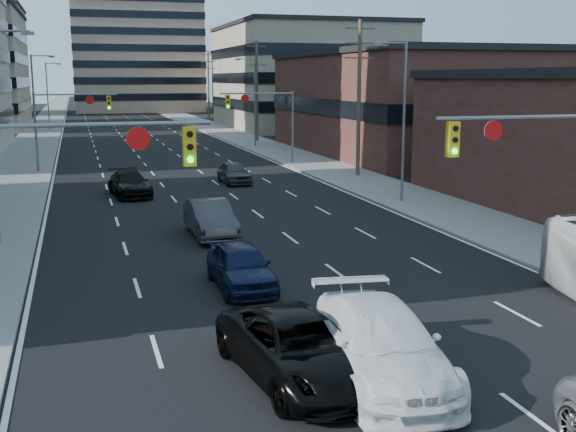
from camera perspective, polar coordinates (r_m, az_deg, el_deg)
The scene contains 24 objects.
ground at distance 15.67m, azimuth 13.16°, elevation -16.09°, with size 400.00×400.00×0.00m, color black.
road_surface at distance 142.42m, azimuth -13.57°, elevation 7.74°, with size 18.00×300.00×0.02m, color black.
sidewalk_left at distance 142.31m, azimuth -18.24°, elevation 7.53°, with size 5.00×300.00×0.15m, color slate.
sidewalk_right at distance 143.45m, azimuth -8.94°, elevation 7.96°, with size 5.00×300.00×0.15m, color slate.
storefront_right_mid at distance 69.47m, azimuth 10.40°, elevation 8.60°, with size 20.00×30.00×9.00m, color #472119.
office_right_far at distance 105.09m, azimuth 1.49°, elevation 10.85°, with size 22.00×28.00×14.00m, color gray.
bg_block_right at distance 147.36m, azimuth -0.95°, elevation 10.46°, with size 22.00×22.00×12.00m, color gray.
signal_near_left at distance 20.25m, azimuth -17.18°, elevation 2.71°, with size 6.59×0.33×6.00m.
signal_near_right at distance 24.94m, azimuth 19.57°, elevation 4.02°, with size 6.59×0.33×6.00m.
signal_far_left at distance 57.13m, azimuth -17.04°, elevation 7.66°, with size 6.09×0.33×6.00m.
signal_far_right at distance 59.01m, azimuth -1.82°, elevation 8.21°, with size 6.09×0.33×6.00m.
utility_pole_block at distance 51.82m, azimuth 5.63°, elevation 9.43°, with size 2.20×0.28×11.00m.
utility_pole_midblock at distance 80.43m, azimuth -2.47°, elevation 9.96°, with size 2.20×0.28×11.00m.
utility_pole_distant at distance 109.79m, azimuth -6.30°, elevation 10.15°, with size 2.20×0.28×11.00m.
streetlight_left_mid at distance 67.18m, azimuth -19.30°, elevation 8.58°, with size 2.03×0.22×9.00m.
streetlight_left_far at distance 102.14m, azimuth -18.38°, elevation 9.21°, with size 2.03×0.22×9.00m.
streetlight_right_near at distance 41.02m, azimuth 8.95°, elevation 7.97°, with size 2.03×0.22×9.00m.
streetlight_right_far at distance 74.18m, azimuth -2.76°, elevation 9.33°, with size 2.03×0.22×9.00m.
black_pickup at distance 17.24m, azimuth 0.95°, elevation -10.41°, with size 2.57×5.58×1.55m, color black.
white_van at distance 17.35m, azimuth 7.34°, elevation -9.99°, with size 2.47×6.07×1.76m, color white.
sedan_blue at distance 24.49m, azimuth -3.75°, elevation -3.98°, with size 1.81×4.50×1.53m, color black.
sedan_grey_center at distance 32.52m, azimuth -6.15°, elevation -0.22°, with size 1.72×4.92×1.62m, color #353537.
sedan_black_far at distance 44.53m, azimuth -12.40°, elevation 2.49°, with size 2.08×5.11×1.48m, color black.
sedan_grey_right at distance 48.93m, azimuth -4.28°, elevation 3.44°, with size 1.73×4.29×1.46m, color #37373A.
Camera 1 is at (-7.11, -12.07, 7.03)m, focal length 45.00 mm.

